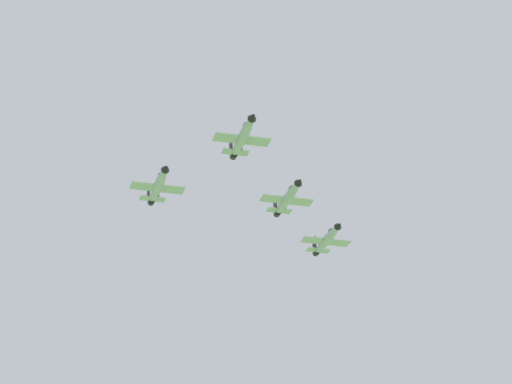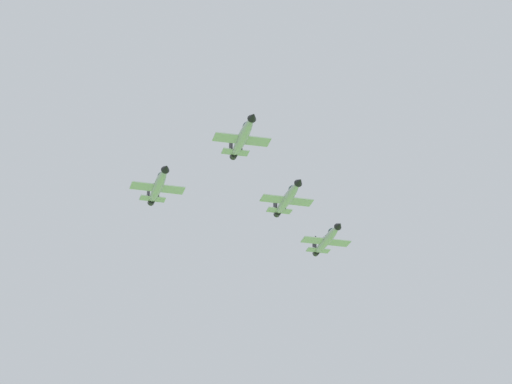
{
  "view_description": "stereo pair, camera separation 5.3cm",
  "coord_description": "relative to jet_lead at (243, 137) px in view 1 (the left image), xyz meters",
  "views": [
    {
      "loc": [
        -71.01,
        173.12,
        47.48
      ],
      "look_at": [
        -18.28,
        -30.02,
        145.4
      ],
      "focal_mm": 80.29,
      "sensor_mm": 36.0,
      "label": 1
    },
    {
      "loc": [
        -71.06,
        173.1,
        47.48
      ],
      "look_at": [
        -18.28,
        -30.02,
        145.4
      ],
      "focal_mm": 80.29,
      "sensor_mm": 36.0,
      "label": 2
    }
  ],
  "objects": [
    {
      "name": "jet_left_wingman",
      "position": [
        -4.05,
        -20.23,
        -4.3
      ],
      "size": [
        11.14,
        16.24,
        3.74
      ],
      "rotation": [
        0.0,
        0.0,
        2.08
      ],
      "color": "#9EA3A8"
    },
    {
      "name": "jet_left_outer",
      "position": [
        -8.11,
        -40.47,
        -5.7
      ],
      "size": [
        11.14,
        16.19,
        3.73
      ],
      "rotation": [
        0.0,
        0.0,
        2.08
      ],
      "color": "#9EA3A8"
    },
    {
      "name": "jet_lead",
      "position": [
        0.0,
        0.0,
        0.0
      ],
      "size": [
        11.24,
        16.67,
        3.81
      ],
      "rotation": [
        0.0,
        0.0,
        2.06
      ],
      "color": "#9EA3A8"
    },
    {
      "name": "jet_right_wingman",
      "position": [
        19.31,
        -7.26,
        -4.63
      ],
      "size": [
        11.2,
        16.3,
        3.75
      ],
      "rotation": [
        0.0,
        0.0,
        2.08
      ],
      "color": "#9EA3A8"
    }
  ]
}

